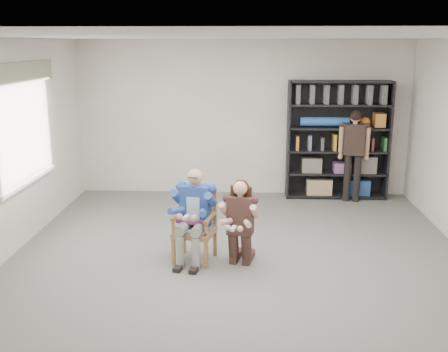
# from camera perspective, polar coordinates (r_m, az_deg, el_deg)

# --- Properties ---
(room_shell) EXTENTS (6.00, 7.00, 2.80)m
(room_shell) POSITION_cam_1_polar(r_m,az_deg,el_deg) (6.13, 1.60, 1.77)
(room_shell) COLOR beige
(room_shell) RESTS_ON ground
(floor) EXTENTS (6.00, 7.00, 0.01)m
(floor) POSITION_cam_1_polar(r_m,az_deg,el_deg) (6.58, 1.51, -10.22)
(floor) COLOR slate
(floor) RESTS_ON ground
(window_left) EXTENTS (0.16, 2.00, 1.75)m
(window_left) POSITION_cam_1_polar(r_m,az_deg,el_deg) (7.71, -20.81, 5.16)
(window_left) COLOR white
(window_left) RESTS_ON room_shell
(armchair) EXTENTS (0.64, 0.62, 0.93)m
(armchair) POSITION_cam_1_polar(r_m,az_deg,el_deg) (6.70, -3.24, -5.47)
(armchair) COLOR brown
(armchair) RESTS_ON floor
(seated_man) EXTENTS (0.66, 0.82, 1.21)m
(seated_man) POSITION_cam_1_polar(r_m,az_deg,el_deg) (6.66, -3.26, -4.33)
(seated_man) COLOR #253E92
(seated_man) RESTS_ON floor
(kneeling_woman) EXTENTS (0.61, 0.83, 1.11)m
(kneeling_woman) POSITION_cam_1_polar(r_m,az_deg,el_deg) (6.53, 1.73, -5.18)
(kneeling_woman) COLOR #34201B
(kneeling_woman) RESTS_ON floor
(bookshelf) EXTENTS (1.80, 0.38, 2.10)m
(bookshelf) POSITION_cam_1_polar(r_m,az_deg,el_deg) (9.55, 12.28, 3.82)
(bookshelf) COLOR black
(bookshelf) RESTS_ON floor
(standing_man) EXTENTS (0.54, 0.36, 1.62)m
(standing_man) POSITION_cam_1_polar(r_m,az_deg,el_deg) (9.41, 13.89, 2.08)
(standing_man) COLOR black
(standing_man) RESTS_ON floor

